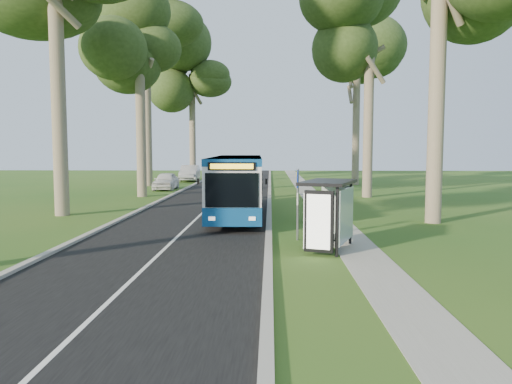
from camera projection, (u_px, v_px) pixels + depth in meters
ground at (268, 248)px, 17.04m from camera, size 120.00×120.00×0.00m
road at (205, 211)px, 27.10m from camera, size 7.00×100.00×0.02m
kerb_east at (269, 210)px, 27.00m from camera, size 0.25×100.00×0.12m
kerb_west at (141, 210)px, 27.20m from camera, size 0.25×100.00×0.12m
centre_line at (205, 211)px, 27.10m from camera, size 0.12×100.00×0.00m
footpath at (325, 211)px, 26.92m from camera, size 1.50×100.00×0.02m
bus at (237, 185)px, 25.00m from camera, size 2.65×11.30×2.98m
bus_stop_sign at (298, 196)px, 18.35m from camera, size 0.10×0.37×2.65m
bus_shelter at (334, 202)px, 16.34m from camera, size 2.28×3.03×2.32m
litter_bin at (309, 210)px, 23.14m from camera, size 0.59×0.59×1.04m
car_white at (166, 181)px, 41.05m from camera, size 1.77×4.26×1.44m
car_silver at (190, 173)px, 51.75m from camera, size 2.02×5.12×1.66m
tree_west_c at (139, 34)px, 34.25m from camera, size 5.20×5.20×15.16m
tree_west_d at (146, 29)px, 44.03m from camera, size 5.20×5.20×18.88m
tree_west_e at (192, 72)px, 54.11m from camera, size 5.20×5.20×15.71m
tree_east_c at (370, 33)px, 33.80m from camera, size 5.20×5.20×15.11m
tree_east_d at (357, 67)px, 45.75m from camera, size 5.20×5.20×14.59m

